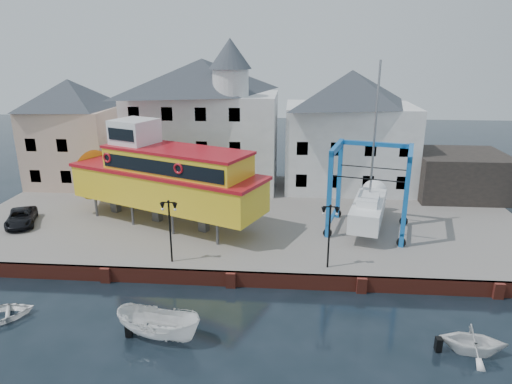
{
  "coord_description": "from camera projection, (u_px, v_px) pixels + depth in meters",
  "views": [
    {
      "loc": [
        3.59,
        -25.04,
        14.35
      ],
      "look_at": [
        1.0,
        7.0,
        4.0
      ],
      "focal_mm": 32.0,
      "sensor_mm": 36.0,
      "label": 1
    }
  ],
  "objects": [
    {
      "name": "building_white_main",
      "position": [
        205.0,
        122.0,
        44.01
      ],
      "size": [
        14.0,
        8.3,
        14.0
      ],
      "color": "silver",
      "rests_on": "hardstanding"
    },
    {
      "name": "motorboat_c",
      "position": [
        471.0,
        353.0,
        22.32
      ],
      "size": [
        3.51,
        3.15,
        1.66
      ],
      "primitive_type": "imported",
      "rotation": [
        0.0,
        0.0,
        1.42
      ],
      "color": "white",
      "rests_on": "ground"
    },
    {
      "name": "ground",
      "position": [
        231.0,
        287.0,
        28.43
      ],
      "size": [
        140.0,
        140.0,
        0.0
      ],
      "primitive_type": "plane",
      "color": "black",
      "rests_on": "ground"
    },
    {
      "name": "travel_lift",
      "position": [
        370.0,
        202.0,
        34.5
      ],
      "size": [
        6.75,
        8.49,
        12.43
      ],
      "rotation": [
        0.0,
        0.0,
        -0.26
      ],
      "color": "#1064A3",
      "rests_on": "hardstanding"
    },
    {
      "name": "motorboat_a",
      "position": [
        160.0,
        338.0,
        23.46
      ],
      "size": [
        4.95,
        2.79,
        1.81
      ],
      "primitive_type": "imported",
      "rotation": [
        0.0,
        0.0,
        1.34
      ],
      "color": "white",
      "rests_on": "ground"
    },
    {
      "name": "quay_wall",
      "position": [
        231.0,
        279.0,
        28.38
      ],
      "size": [
        44.0,
        0.47,
        1.0
      ],
      "color": "maroon",
      "rests_on": "ground"
    },
    {
      "name": "hardstanding",
      "position": [
        248.0,
        217.0,
        38.72
      ],
      "size": [
        44.0,
        22.0,
        1.0
      ],
      "primitive_type": "cube",
      "color": "slate",
      "rests_on": "ground"
    },
    {
      "name": "lamp_post_right",
      "position": [
        330.0,
        220.0,
        27.83
      ],
      "size": [
        1.12,
        0.32,
        4.2
      ],
      "color": "black",
      "rests_on": "hardstanding"
    },
    {
      "name": "van",
      "position": [
        21.0,
        217.0,
        35.51
      ],
      "size": [
        3.46,
        4.68,
        1.18
      ],
      "primitive_type": "imported",
      "rotation": [
        0.0,
        0.0,
        0.4
      ],
      "color": "black",
      "rests_on": "hardstanding"
    },
    {
      "name": "tour_boat",
      "position": [
        155.0,
        175.0,
        35.29
      ],
      "size": [
        18.5,
        11.35,
        7.97
      ],
      "rotation": [
        0.0,
        0.0,
        -0.41
      ],
      "color": "#59595E",
      "rests_on": "hardstanding"
    },
    {
      "name": "shed_dark",
      "position": [
        458.0,
        174.0,
        42.19
      ],
      "size": [
        8.0,
        7.0,
        4.0
      ],
      "primitive_type": "cube",
      "color": "black",
      "rests_on": "hardstanding"
    },
    {
      "name": "lamp_post_left",
      "position": [
        169.0,
        216.0,
        28.6
      ],
      "size": [
        1.12,
        0.32,
        4.2
      ],
      "color": "black",
      "rests_on": "hardstanding"
    },
    {
      "name": "building_white_right",
      "position": [
        349.0,
        130.0,
        43.74
      ],
      "size": [
        12.0,
        8.0,
        11.2
      ],
      "color": "silver",
      "rests_on": "hardstanding"
    },
    {
      "name": "building_pink",
      "position": [
        73.0,
        133.0,
        45.0
      ],
      "size": [
        8.0,
        7.0,
        10.3
      ],
      "color": "#D3AB99",
      "rests_on": "hardstanding"
    }
  ]
}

